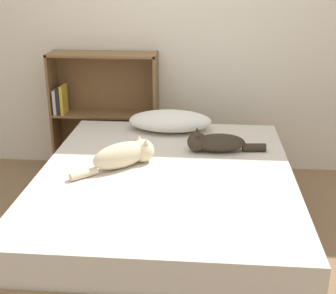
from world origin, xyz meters
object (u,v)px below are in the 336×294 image
pillow (170,121)px  bookshelf (104,111)px  bed (166,209)px  cat_light (126,154)px  cat_dark (215,143)px

pillow → bookshelf: size_ratio=0.61×
bed → cat_light: 0.43m
bed → cat_dark: cat_dark is taller
bed → pillow: bearing=92.7°
pillow → cat_dark: bearing=-50.3°
pillow → cat_light: size_ratio=1.33×
pillow → cat_light: 0.73m
bed → cat_light: cat_light is taller
cat_light → bookshelf: bookshelf is taller
bed → pillow: size_ratio=3.07×
bed → pillow: (-0.03, 0.75, 0.34)m
bed → cat_dark: (0.30, 0.35, 0.33)m
pillow → cat_light: bearing=-107.5°
bookshelf → bed: bearing=-61.7°
cat_light → bed: bearing=-53.0°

